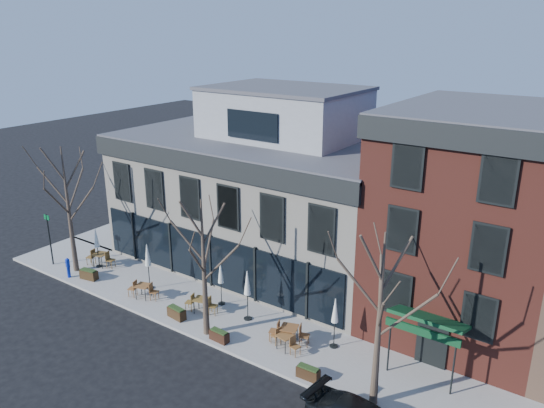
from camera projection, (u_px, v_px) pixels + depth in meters
The scene contains 24 objects.
ground at pixel (213, 289), 31.15m from camera, with size 120.00×120.00×0.00m, color black.
sidewalk_front at pixel (233, 321), 27.69m from camera, with size 33.50×4.70×0.15m, color gray.
sidewalk_side at pixel (155, 221), 41.89m from camera, with size 4.50×12.00×0.15m, color gray.
corner_building at pixel (264, 192), 33.53m from camera, with size 18.39×10.39×11.10m.
red_brick_building at pixel (475, 219), 26.15m from camera, with size 8.20×11.78×11.18m.
tree_corner at pixel (69, 209), 31.91m from camera, with size 3.93×3.98×7.92m.
tree_mid at pixel (204, 267), 25.27m from camera, with size 3.50×3.55×7.04m.
tree_right at pixel (379, 320), 20.31m from camera, with size 3.72×3.77×7.48m.
sign_pole at pixel (49, 236), 33.47m from camera, with size 0.50×0.10×3.40m.
call_box at pixel (68, 267), 32.09m from camera, with size 0.26×0.26×1.30m.
cafe_set_0 at pixel (100, 258), 33.65m from camera, with size 2.05×1.03×1.05m.
cafe_set_2 at pixel (143, 290), 29.70m from camera, with size 1.90×1.00×0.98m.
cafe_set_3 at pixel (201, 304), 28.24m from camera, with size 1.89×0.98×0.97m.
cafe_set_4 at pixel (289, 333), 25.47m from camera, with size 2.06×1.12×1.06m.
cafe_set_5 at pixel (285, 340), 24.98m from camera, with size 1.81×0.83×0.93m.
umbrella_0 at pixel (96, 240), 33.16m from camera, with size 0.41×0.41×2.58m.
umbrella_1 at pixel (148, 258), 30.35m from camera, with size 0.44×0.44×2.77m.
umbrella_2 at pixel (221, 275), 28.66m from camera, with size 0.40×0.40×2.47m.
umbrella_3 at pixel (247, 286), 27.09m from camera, with size 0.44×0.44×2.76m.
umbrella_4 at pixel (335, 313), 24.75m from camera, with size 0.41×0.41×2.56m.
planter_0 at pixel (89, 274), 31.99m from camera, with size 1.18×0.63×0.62m.
planter_1 at pixel (177, 313), 27.73m from camera, with size 1.13×0.56×0.61m.
planter_2 at pixel (219, 336), 25.73m from camera, with size 1.02×0.44×0.56m.
planter_3 at pixel (308, 373), 22.98m from camera, with size 1.04×0.45×0.57m.
Camera 1 is at (18.85, -20.87, 14.73)m, focal length 35.00 mm.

